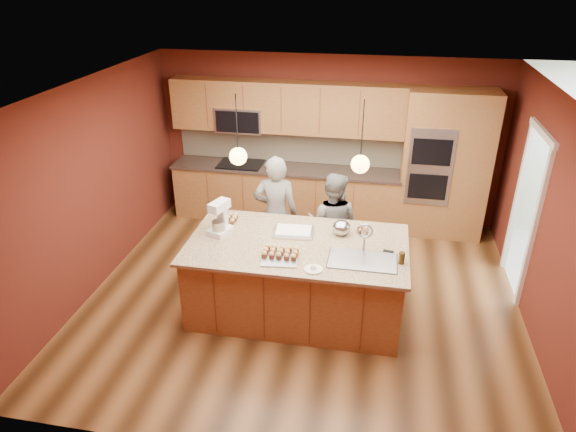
% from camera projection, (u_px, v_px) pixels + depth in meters
% --- Properties ---
extents(floor, '(5.50, 5.50, 0.00)m').
position_uv_depth(floor, '(303.00, 296.00, 6.75)').
color(floor, '#3F2511').
rests_on(floor, ground).
extents(ceiling, '(5.50, 5.50, 0.00)m').
position_uv_depth(ceiling, '(306.00, 90.00, 5.55)').
color(ceiling, white).
rests_on(ceiling, ground).
extents(wall_back, '(5.50, 0.00, 5.50)m').
position_uv_depth(wall_back, '(328.00, 140.00, 8.35)').
color(wall_back, '#531C13').
rests_on(wall_back, ground).
extents(wall_front, '(5.50, 0.00, 5.50)m').
position_uv_depth(wall_front, '(254.00, 338.00, 3.95)').
color(wall_front, '#531C13').
rests_on(wall_front, ground).
extents(wall_left, '(0.00, 5.00, 5.00)m').
position_uv_depth(wall_left, '(93.00, 187.00, 6.60)').
color(wall_left, '#531C13').
rests_on(wall_left, ground).
extents(wall_right, '(0.00, 5.00, 5.00)m').
position_uv_depth(wall_right, '(548.00, 222.00, 5.70)').
color(wall_right, '#531C13').
rests_on(wall_right, ground).
extents(cabinet_run, '(3.74, 0.64, 2.30)m').
position_uv_depth(cabinet_run, '(284.00, 163.00, 8.40)').
color(cabinet_run, brown).
rests_on(cabinet_run, floor).
extents(oven_column, '(1.30, 0.62, 2.30)m').
position_uv_depth(oven_column, '(445.00, 165.00, 7.87)').
color(oven_column, brown).
rests_on(oven_column, floor).
extents(doorway_trim, '(0.08, 1.11, 2.20)m').
position_uv_depth(doorway_trim, '(525.00, 215.00, 6.54)').
color(doorway_trim, white).
rests_on(doorway_trim, wall_right).
extents(pendant_left, '(0.20, 0.20, 0.80)m').
position_uv_depth(pendant_left, '(238.00, 156.00, 5.72)').
color(pendant_left, black).
rests_on(pendant_left, ceiling).
extents(pendant_right, '(0.20, 0.20, 0.80)m').
position_uv_depth(pendant_right, '(360.00, 164.00, 5.50)').
color(pendant_right, black).
rests_on(pendant_right, ceiling).
extents(island, '(2.60, 1.46, 1.34)m').
position_uv_depth(island, '(298.00, 277.00, 6.28)').
color(island, brown).
rests_on(island, floor).
extents(person_left, '(0.65, 0.46, 1.67)m').
position_uv_depth(person_left, '(276.00, 214.00, 7.07)').
color(person_left, black).
rests_on(person_left, floor).
extents(person_right, '(0.79, 0.66, 1.49)m').
position_uv_depth(person_right, '(332.00, 224.00, 6.98)').
color(person_right, slate).
rests_on(person_right, floor).
extents(stand_mixer, '(0.30, 0.35, 0.41)m').
position_uv_depth(stand_mixer, '(220.00, 219.00, 6.24)').
color(stand_mixer, white).
rests_on(stand_mixer, island).
extents(sheet_cake, '(0.51, 0.39, 0.05)m').
position_uv_depth(sheet_cake, '(294.00, 231.00, 6.29)').
color(sheet_cake, silver).
rests_on(sheet_cake, island).
extents(cooling_rack, '(0.43, 0.33, 0.02)m').
position_uv_depth(cooling_rack, '(279.00, 260.00, 5.71)').
color(cooling_rack, '#B0B2B8').
rests_on(cooling_rack, island).
extents(mixing_bowl, '(0.22, 0.22, 0.19)m').
position_uv_depth(mixing_bowl, '(341.00, 228.00, 6.24)').
color(mixing_bowl, '#ACAFB4').
rests_on(mixing_bowl, island).
extents(plate, '(0.20, 0.20, 0.01)m').
position_uv_depth(plate, '(313.00, 269.00, 5.55)').
color(plate, white).
rests_on(plate, island).
extents(tumbler, '(0.07, 0.07, 0.14)m').
position_uv_depth(tumbler, '(402.00, 258.00, 5.64)').
color(tumbler, '#34230B').
rests_on(tumbler, island).
extents(phone, '(0.13, 0.09, 0.01)m').
position_uv_depth(phone, '(388.00, 252.00, 5.89)').
color(phone, black).
rests_on(phone, island).
extents(cupcakes_left, '(0.16, 0.24, 0.07)m').
position_uv_depth(cupcakes_left, '(231.00, 218.00, 6.58)').
color(cupcakes_left, tan).
rests_on(cupcakes_left, island).
extents(cupcakes_rack, '(0.42, 0.25, 0.08)m').
position_uv_depth(cupcakes_rack, '(280.00, 252.00, 5.78)').
color(cupcakes_rack, tan).
rests_on(cupcakes_rack, island).
extents(cupcakes_right, '(0.16, 0.23, 0.07)m').
position_uv_depth(cupcakes_right, '(363.00, 228.00, 6.34)').
color(cupcakes_right, tan).
rests_on(cupcakes_right, island).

